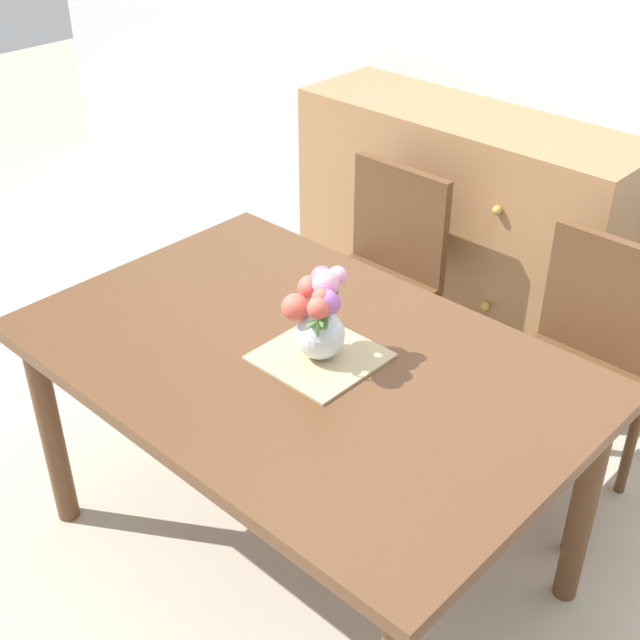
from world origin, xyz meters
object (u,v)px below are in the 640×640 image
Objects in this scene: chair_left at (379,270)px; dresser at (459,233)px; flower_vase at (319,315)px; chair_right at (582,359)px; dining_table at (302,382)px.

dresser is (0.02, 0.49, -0.02)m from chair_left.
chair_right is at bearing 65.57° from flower_vase.
chair_left is at bearing -92.44° from dresser.
chair_right is (0.84, 0.00, 0.00)m from chair_left.
dining_table is 1.70× the size of chair_left.
dresser is at bearing -30.80° from chair_right.
chair_right is 0.98m from flower_vase.
chair_right is at bearing -180.00° from chair_left.
chair_left is 0.84m from chair_right.
chair_right is at bearing -30.80° from dresser.
chair_left is 0.64× the size of dresser.
chair_left is at bearing 119.55° from flower_vase.
chair_left is 1.00× the size of chair_right.
dresser is (-0.82, 0.49, -0.02)m from chair_right.
dining_table is 1.40m from dresser.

